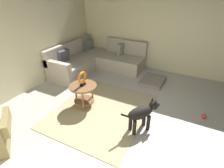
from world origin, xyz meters
TOP-DOWN VIEW (x-y plane):
  - ground_plane at (0.00, 0.00)m, footprint 6.00×6.00m
  - wall_back at (0.00, 2.94)m, footprint 6.00×0.12m
  - wall_right at (2.94, 0.00)m, footprint 0.12×6.00m
  - area_rug at (0.15, 0.70)m, footprint 2.30×1.90m
  - sectional_couch at (1.99, 2.01)m, footprint 2.20×2.25m
  - side_table at (0.12, 1.14)m, footprint 0.60×0.60m
  - torus_sculpture at (0.12, 1.14)m, footprint 0.28×0.08m
  - dog_bed_mat at (1.98, 0.08)m, footprint 0.80×0.60m
  - dog at (-0.01, -0.27)m, footprint 0.72×0.54m
  - dog_toy_ball at (0.90, -1.32)m, footprint 0.10×0.10m

SIDE VIEW (x-z plane):
  - ground_plane at x=0.00m, z-range -0.10..0.00m
  - area_rug at x=0.15m, z-range 0.00..0.01m
  - dog_bed_mat at x=1.98m, z-range 0.00..0.09m
  - dog_toy_ball at x=0.90m, z-range 0.00..0.10m
  - sectional_couch at x=1.99m, z-range -0.15..0.73m
  - dog at x=-0.01m, z-range 0.06..0.69m
  - side_table at x=0.12m, z-range 0.15..0.69m
  - torus_sculpture at x=0.12m, z-range 0.55..0.87m
  - wall_back at x=0.00m, z-range 0.00..2.70m
  - wall_right at x=2.94m, z-range 0.00..2.70m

